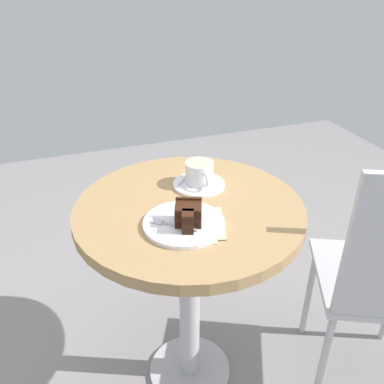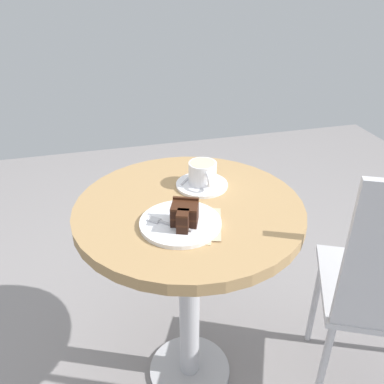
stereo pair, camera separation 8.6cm
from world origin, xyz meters
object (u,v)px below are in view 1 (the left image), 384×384
cake_plate (184,223)px  napkin (191,223)px  saucer (199,184)px  teaspoon (186,177)px  coffee_cup (200,172)px  fork (169,224)px  cake_slice (188,215)px

cake_plate → napkin: bearing=91.2°
saucer → cake_plate: (0.19, -0.11, 0.00)m
saucer → teaspoon: 0.06m
coffee_cup → teaspoon: coffee_cup is taller
fork → coffee_cup: bearing=-87.6°
napkin → coffee_cup: bearing=153.8°
cake_plate → cake_slice: bearing=31.7°
coffee_cup → cake_plate: 0.23m
saucer → coffee_cup: coffee_cup is taller
coffee_cup → cake_slice: bearing=-27.5°
cake_slice → napkin: size_ratio=0.43×
coffee_cup → fork: (0.20, -0.16, -0.03)m
saucer → fork: 0.25m
teaspoon → cake_plate: (0.24, -0.09, -0.01)m
saucer → cake_slice: 0.24m
coffee_cup → cake_slice: 0.24m
coffee_cup → teaspoon: (-0.05, -0.03, -0.03)m
cake_slice → napkin: 0.04m
saucer → cake_plate: cake_plate is taller
cake_slice → cake_plate: bearing=-148.3°
saucer → cake_slice: size_ratio=1.67×
teaspoon → napkin: teaspoon is taller
teaspoon → napkin: bearing=-154.9°
coffee_cup → cake_plate: coffee_cup is taller
saucer → teaspoon: size_ratio=2.16×
saucer → napkin: 0.22m
coffee_cup → napkin: (0.20, -0.10, -0.04)m
napkin → saucer: bearing=154.1°
teaspoon → fork: bearing=-167.6°
cake_slice → fork: cake_slice is taller
coffee_cup → cake_slice: (0.21, -0.11, -0.00)m
cake_slice → coffee_cup: bearing=152.5°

